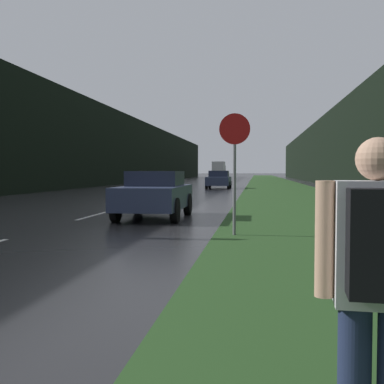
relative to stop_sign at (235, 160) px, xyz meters
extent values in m
cube|color=#26471E|center=(2.54, 29.05, -1.67)|extent=(6.00, 240.00, 0.02)
cube|color=silver|center=(-4.77, 4.29, -1.68)|extent=(0.12, 3.00, 0.01)
cube|color=silver|center=(-4.77, 11.29, -1.68)|extent=(0.12, 3.00, 0.01)
cube|color=black|center=(-15.08, 39.05, 2.26)|extent=(2.00, 140.00, 7.89)
cube|color=black|center=(8.54, 39.05, 2.03)|extent=(2.00, 140.00, 7.43)
cylinder|color=slate|center=(0.00, 0.00, -0.66)|extent=(0.07, 0.07, 2.04)
cylinder|color=#B71414|center=(0.00, 0.00, 0.70)|extent=(0.69, 0.02, 0.69)
cube|color=silver|center=(1.04, -8.40, -0.57)|extent=(0.39, 0.24, 0.59)
sphere|color=tan|center=(1.04, -8.40, -0.18)|extent=(0.20, 0.20, 0.20)
cylinder|color=tan|center=(0.81, -8.39, -0.56)|extent=(0.09, 0.09, 0.55)
cube|color=black|center=(1.03, -8.60, -0.54)|extent=(0.31, 0.20, 0.47)
cube|color=#2D3856|center=(-2.62, 3.70, -1.03)|extent=(1.80, 4.06, 0.67)
cube|color=#1B2134|center=(-2.62, 3.90, -0.46)|extent=(1.53, 1.83, 0.45)
cylinder|color=black|center=(-1.76, 2.44, -1.33)|extent=(0.20, 0.70, 0.70)
cylinder|color=black|center=(-3.47, 2.44, -1.33)|extent=(0.20, 0.70, 0.70)
cylinder|color=black|center=(-1.76, 4.96, -1.33)|extent=(0.20, 0.70, 0.70)
cylinder|color=black|center=(-3.47, 4.96, -1.33)|extent=(0.20, 0.70, 0.70)
cube|color=#2D3856|center=(-2.62, 28.96, -1.06)|extent=(1.85, 4.28, 0.69)
cube|color=#1B2134|center=(-2.62, 29.18, -0.46)|extent=(1.57, 1.93, 0.51)
cylinder|color=black|center=(-1.74, 27.64, -1.38)|extent=(0.20, 0.61, 0.61)
cylinder|color=black|center=(-3.49, 27.64, -1.38)|extent=(0.20, 0.61, 0.61)
cylinder|color=black|center=(-1.74, 30.29, -1.38)|extent=(0.20, 0.61, 0.61)
cylinder|color=black|center=(-3.49, 30.29, -1.38)|extent=(0.20, 0.61, 0.61)
cube|color=gray|center=(-6.93, 87.40, -0.20)|extent=(2.17, 2.58, 2.14)
cube|color=silver|center=(-6.93, 83.75, 0.15)|extent=(2.28, 4.71, 2.86)
cylinder|color=black|center=(-8.01, 87.14, -1.23)|extent=(0.28, 0.90, 0.90)
cylinder|color=black|center=(-5.84, 87.14, -1.23)|extent=(0.28, 0.90, 0.90)
cylinder|color=black|center=(-8.01, 82.57, -1.23)|extent=(0.28, 0.90, 0.90)
cylinder|color=black|center=(-5.84, 82.57, -1.23)|extent=(0.28, 0.90, 0.90)
camera|label=1|loc=(0.49, -10.73, -0.23)|focal=45.00mm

